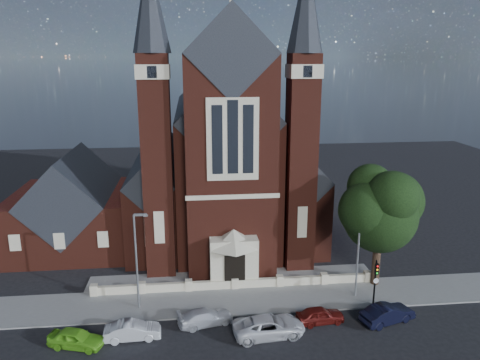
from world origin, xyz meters
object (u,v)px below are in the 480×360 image
(street_lamp_left, at_px, (137,256))
(car_silver_b, at_px, (206,317))
(car_lime_van, at_px, (76,338))
(traffic_signal, at_px, (376,277))
(car_white_suv, at_px, (269,326))
(parish_hall, at_px, (74,210))
(car_dark_red, at_px, (320,315))
(street_tree, at_px, (383,212))
(church, at_px, (221,158))
(car_navy, at_px, (387,314))
(street_lamp_right, at_px, (360,246))
(car_silver_a, at_px, (133,331))

(street_lamp_left, distance_m, car_silver_b, 7.12)
(car_lime_van, height_order, car_silver_b, car_lime_van)
(traffic_signal, relative_size, car_white_suv, 0.76)
(parish_hall, distance_m, car_dark_red, 28.30)
(street_lamp_left, relative_size, car_white_suv, 1.53)
(street_lamp_left, relative_size, traffic_signal, 2.02)
(car_lime_van, bearing_deg, street_tree, -59.28)
(church, bearing_deg, car_navy, -64.24)
(traffic_signal, distance_m, car_navy, 3.08)
(church, relative_size, street_tree, 3.26)
(street_lamp_left, height_order, car_navy, street_lamp_left)
(car_dark_red, bearing_deg, traffic_signal, -75.05)
(car_silver_b, height_order, car_dark_red, car_dark_red)
(street_lamp_left, relative_size, car_navy, 1.86)
(traffic_signal, distance_m, car_silver_b, 13.93)
(street_lamp_right, height_order, car_white_suv, street_lamp_right)
(street_tree, relative_size, traffic_signal, 2.67)
(parish_hall, bearing_deg, street_tree, -23.26)
(church, height_order, car_silver_b, church)
(car_silver_b, distance_m, car_dark_red, 8.71)
(car_navy, bearing_deg, street_lamp_right, -4.48)
(car_silver_a, height_order, car_white_suv, car_white_suv)
(church, height_order, street_lamp_left, church)
(car_white_suv, bearing_deg, church, -1.62)
(street_lamp_left, xyz_separation_m, car_lime_van, (-3.94, -4.74, -3.93))
(car_dark_red, bearing_deg, car_white_suv, 100.49)
(car_white_suv, relative_size, car_navy, 1.21)
(traffic_signal, distance_m, car_dark_red, 5.76)
(church, xyz_separation_m, traffic_signal, (11.00, -20.52, -5.60))
(street_lamp_right, xyz_separation_m, car_lime_van, (-21.94, -4.74, -3.93))
(car_white_suv, bearing_deg, traffic_signal, -76.67)
(parish_hall, height_order, car_navy, parish_hall)
(traffic_signal, height_order, car_navy, traffic_signal)
(church, xyz_separation_m, street_lamp_left, (-7.91, -18.94, -3.59))
(street_tree, bearing_deg, street_lamp_right, -145.74)
(car_silver_a, xyz_separation_m, car_silver_b, (5.29, 1.34, -0.05))
(street_lamp_left, height_order, car_white_suv, street_lamp_left)
(street_tree, xyz_separation_m, car_silver_a, (-20.63, -5.88, -6.30))
(street_lamp_left, distance_m, street_lamp_right, 18.00)
(car_silver_b, bearing_deg, street_lamp_right, -92.17)
(street_lamp_left, distance_m, car_lime_van, 7.31)
(street_tree, bearing_deg, street_lamp_left, -175.24)
(traffic_signal, xyz_separation_m, car_navy, (0.08, -2.46, -1.86))
(church, relative_size, car_silver_a, 8.69)
(car_white_suv, bearing_deg, street_lamp_right, -65.93)
(church, bearing_deg, car_silver_a, -109.16)
(parish_hall, bearing_deg, car_dark_red, -38.63)
(traffic_signal, relative_size, car_lime_van, 1.02)
(car_white_suv, xyz_separation_m, car_navy, (9.29, 0.76, -0.02))
(car_navy, bearing_deg, car_lime_van, 73.44)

